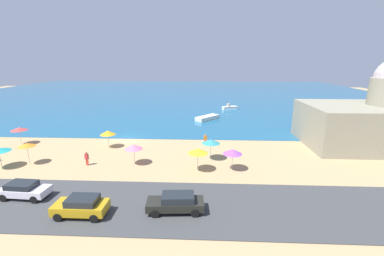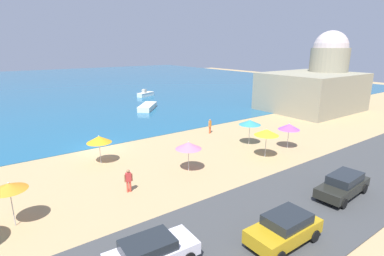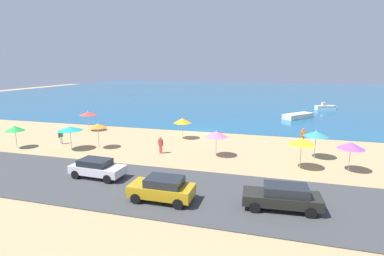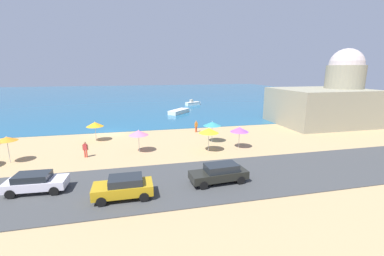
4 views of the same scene
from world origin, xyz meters
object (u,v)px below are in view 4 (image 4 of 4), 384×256
at_px(bather_1, 196,126).
at_px(skiff_nearshore, 193,103).
at_px(parked_car_2, 219,173).
at_px(beach_umbrella_8, 209,131).
at_px(beach_umbrella_0, 212,124).
at_px(parked_car_0, 124,187).
at_px(beach_umbrella_6, 139,133).
at_px(beach_umbrella_2, 7,139).
at_px(beach_umbrella_1, 95,124).
at_px(beach_umbrella_4, 239,129).
at_px(parked_car_3, 36,182).
at_px(harbor_fortress, 328,99).
at_px(skiff_offshore, 179,111).
at_px(bather_0, 85,149).

relative_size(bather_1, skiff_nearshore, 0.39).
bearing_deg(parked_car_2, beach_umbrella_8, 79.15).
distance_m(beach_umbrella_0, beach_umbrella_8, 3.62).
bearing_deg(parked_car_0, beach_umbrella_6, 82.36).
distance_m(beach_umbrella_2, parked_car_2, 19.71).
distance_m(beach_umbrella_1, beach_umbrella_4, 17.20).
xyz_separation_m(parked_car_2, parked_car_3, (-13.14, 1.50, -0.03)).
distance_m(beach_umbrella_6, harbor_fortress, 31.20).
height_order(beach_umbrella_4, skiff_offshore, beach_umbrella_4).
xyz_separation_m(parked_car_3, skiff_offshore, (15.95, 30.75, -0.37)).
bearing_deg(parked_car_3, harbor_fortress, 23.14).
xyz_separation_m(beach_umbrella_2, bather_0, (6.67, -0.00, -1.41)).
height_order(bather_0, bather_1, bather_1).
relative_size(beach_umbrella_2, bather_0, 1.60).
bearing_deg(parked_car_3, parked_car_0, -21.07).
relative_size(bather_0, harbor_fortress, 0.12).
bearing_deg(beach_umbrella_1, skiff_offshore, 52.21).
bearing_deg(bather_1, beach_umbrella_6, -138.05).
bearing_deg(beach_umbrella_8, skiff_nearshore, 79.21).
relative_size(parked_car_2, skiff_nearshore, 1.09).
xyz_separation_m(beach_umbrella_8, skiff_offshore, (1.33, 24.53, -1.86)).
distance_m(beach_umbrella_1, skiff_offshore, 22.13).
bearing_deg(beach_umbrella_6, beach_umbrella_2, -177.59).
bearing_deg(beach_umbrella_2, parked_car_2, -26.24).
height_order(bather_1, parked_car_0, bather_1).
bearing_deg(skiff_nearshore, parked_car_2, -100.80).
height_order(beach_umbrella_1, bather_1, beach_umbrella_1).
bearing_deg(beach_umbrella_4, harbor_fortress, 26.07).
relative_size(beach_umbrella_1, parked_car_3, 0.59).
relative_size(beach_umbrella_1, harbor_fortress, 0.18).
relative_size(beach_umbrella_4, harbor_fortress, 0.18).
distance_m(bather_1, harbor_fortress, 22.23).
relative_size(bather_0, parked_car_2, 0.36).
xyz_separation_m(bather_1, skiff_nearshore, (5.98, 27.03, -0.42)).
relative_size(bather_1, skiff_offshore, 0.31).
bearing_deg(beach_umbrella_4, parked_car_2, -122.31).
distance_m(bather_1, parked_car_0, 19.63).
height_order(parked_car_2, harbor_fortress, harbor_fortress).
bearing_deg(harbor_fortress, bather_1, -177.15).
distance_m(parked_car_3, skiff_nearshore, 47.09).
distance_m(beach_umbrella_6, bather_0, 5.39).
height_order(beach_umbrella_2, skiff_offshore, beach_umbrella_2).
distance_m(parked_car_0, skiff_nearshore, 46.86).
bearing_deg(beach_umbrella_0, parked_car_2, -104.83).
distance_m(parked_car_0, parked_car_3, 6.51).
bearing_deg(bather_1, beach_umbrella_1, -172.98).
bearing_deg(beach_umbrella_0, beach_umbrella_4, -52.84).
bearing_deg(parked_car_2, skiff_offshore, 85.02).
xyz_separation_m(parked_car_0, skiff_nearshore, (15.35, 44.27, -0.36)).
bearing_deg(skiff_offshore, beach_umbrella_2, -130.95).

